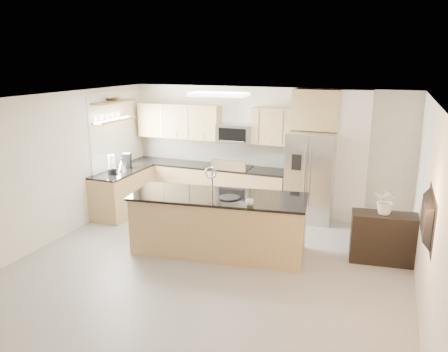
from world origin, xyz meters
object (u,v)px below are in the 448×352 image
at_px(platter, 229,198).
at_px(kettle, 122,166).
at_px(range, 233,188).
at_px(flower_vase, 387,195).
at_px(bowl, 113,99).
at_px(refrigerator, 311,177).
at_px(microwave, 235,134).
at_px(coffee_maker, 127,161).
at_px(island, 219,224).
at_px(cup, 250,202).
at_px(blender, 112,166).
at_px(credenza, 383,238).
at_px(television, 423,217).

distance_m(platter, kettle, 2.97).
xyz_separation_m(range, flower_vase, (3.11, -1.55, 0.65)).
bearing_deg(bowl, refrigerator, 12.99).
xyz_separation_m(microwave, refrigerator, (1.66, -0.17, -0.74)).
bearing_deg(kettle, coffee_maker, 103.00).
xyz_separation_m(island, cup, (0.63, -0.29, 0.54)).
distance_m(island, coffee_maker, 3.00).
relative_size(refrigerator, coffee_maker, 5.74).
height_order(bowl, flower_vase, bowl).
bearing_deg(island, coffee_maker, 145.74).
xyz_separation_m(kettle, bowl, (-0.23, 0.18, 1.34)).
height_order(microwave, blender, microwave).
relative_size(range, island, 0.38).
bearing_deg(refrigerator, range, 178.40).
bearing_deg(credenza, range, 146.67).
distance_m(credenza, coffee_maker, 5.30).
distance_m(range, cup, 2.77).
relative_size(microwave, refrigerator, 0.43).
height_order(blender, television, television).
height_order(kettle, television, television).
xyz_separation_m(refrigerator, flower_vase, (1.45, -1.51, 0.23)).
xyz_separation_m(bowl, television, (5.76, -2.17, -1.03)).
distance_m(platter, coffee_maker, 3.16).
height_order(credenza, blender, blender).
bearing_deg(refrigerator, microwave, 174.14).
bearing_deg(coffee_maker, platter, -26.28).
height_order(credenza, kettle, kettle).
bearing_deg(television, island, 71.99).
relative_size(microwave, platter, 2.20).
height_order(kettle, coffee_maker, coffee_maker).
distance_m(credenza, bowl, 5.75).
height_order(refrigerator, flower_vase, refrigerator).
xyz_separation_m(microwave, platter, (0.74, -2.35, -0.63)).
relative_size(range, television, 1.06).
relative_size(kettle, bowl, 0.83).
bearing_deg(television, bowl, 69.34).
xyz_separation_m(refrigerator, television, (1.85, -3.07, 0.46)).
bearing_deg(credenza, kettle, 168.48).
height_order(island, coffee_maker, island).
bearing_deg(range, platter, -71.65).
relative_size(microwave, kettle, 2.84).
relative_size(refrigerator, bowl, 5.49).
xyz_separation_m(microwave, cup, (1.16, -2.57, -0.59)).
distance_m(kettle, television, 5.89).
bearing_deg(microwave, range, -90.00).
height_order(island, credenza, island).
bearing_deg(television, platter, 72.07).
bearing_deg(microwave, refrigerator, -5.86).
distance_m(blender, television, 5.85).
bearing_deg(bowl, range, 22.85).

